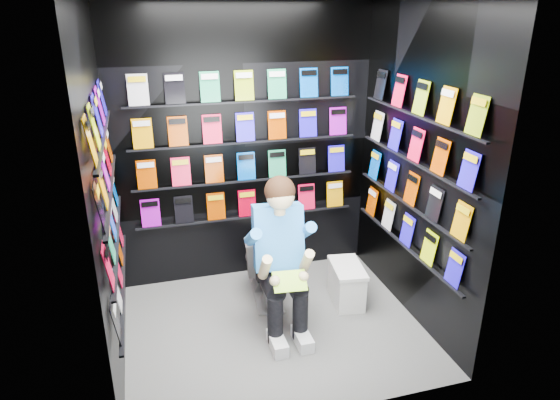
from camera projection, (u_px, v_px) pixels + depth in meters
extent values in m
plane|color=#5A5A57|center=(274.00, 327.00, 4.18)|extent=(2.40, 2.40, 0.00)
cube|color=black|center=(245.00, 147.00, 4.60)|extent=(2.40, 0.04, 2.60)
cube|color=black|center=(320.00, 237.00, 2.81)|extent=(2.40, 0.04, 2.60)
cube|color=black|center=(104.00, 197.00, 3.40)|extent=(0.04, 2.00, 2.60)
cube|color=black|center=(417.00, 167.00, 4.01)|extent=(0.04, 2.00, 2.60)
imported|color=white|center=(266.00, 261.00, 4.48)|extent=(0.50, 0.79, 0.73)
cube|color=silver|center=(347.00, 285.00, 4.49)|extent=(0.30, 0.47, 0.33)
cube|color=silver|center=(348.00, 268.00, 4.42)|extent=(0.32, 0.49, 0.03)
cube|color=green|center=(290.00, 281.00, 3.75)|extent=(0.27, 0.18, 0.11)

